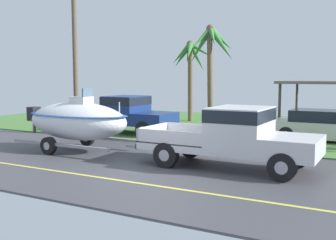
{
  "coord_description": "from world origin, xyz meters",
  "views": [
    {
      "loc": [
        6.33,
        -10.93,
        2.89
      ],
      "look_at": [
        -0.59,
        1.75,
        1.32
      ],
      "focal_mm": 44.0,
      "sensor_mm": 36.0,
      "label": 1
    }
  ],
  "objects_px": {
    "utility_pole": "(75,53)",
    "parked_sedan_near": "(325,126)",
    "boat_on_trailer": "(77,121)",
    "parked_pickup_background": "(126,113)",
    "palm_tree_near_right": "(212,49)",
    "palm_tree_mid": "(190,60)",
    "pickup_truck_towing": "(239,135)"
  },
  "relations": [
    {
      "from": "palm_tree_mid",
      "to": "palm_tree_near_right",
      "type": "bearing_deg",
      "value": -42.49
    },
    {
      "from": "palm_tree_mid",
      "to": "utility_pole",
      "type": "relative_size",
      "value": 0.66
    },
    {
      "from": "boat_on_trailer",
      "to": "utility_pole",
      "type": "height_order",
      "value": "utility_pole"
    },
    {
      "from": "parked_pickup_background",
      "to": "palm_tree_mid",
      "type": "distance_m",
      "value": 6.91
    },
    {
      "from": "pickup_truck_towing",
      "to": "palm_tree_mid",
      "type": "relative_size",
      "value": 1.14
    },
    {
      "from": "parked_sedan_near",
      "to": "boat_on_trailer",
      "type": "bearing_deg",
      "value": -139.23
    },
    {
      "from": "parked_pickup_background",
      "to": "parked_sedan_near",
      "type": "xyz_separation_m",
      "value": [
        9.04,
        2.19,
        -0.37
      ]
    },
    {
      "from": "parked_sedan_near",
      "to": "palm_tree_near_right",
      "type": "xyz_separation_m",
      "value": [
        -6.2,
        1.96,
        3.64
      ]
    },
    {
      "from": "pickup_truck_towing",
      "to": "boat_on_trailer",
      "type": "relative_size",
      "value": 1.02
    },
    {
      "from": "parked_pickup_background",
      "to": "palm_tree_near_right",
      "type": "xyz_separation_m",
      "value": [
        2.84,
        4.15,
        3.26
      ]
    },
    {
      "from": "boat_on_trailer",
      "to": "palm_tree_near_right",
      "type": "bearing_deg",
      "value": 78.33
    },
    {
      "from": "palm_tree_near_right",
      "to": "palm_tree_mid",
      "type": "distance_m",
      "value": 3.19
    },
    {
      "from": "palm_tree_near_right",
      "to": "utility_pole",
      "type": "distance_m",
      "value": 7.32
    },
    {
      "from": "pickup_truck_towing",
      "to": "palm_tree_near_right",
      "type": "xyz_separation_m",
      "value": [
        -4.64,
        8.89,
        3.25
      ]
    },
    {
      "from": "parked_sedan_near",
      "to": "utility_pole",
      "type": "bearing_deg",
      "value": -162.65
    },
    {
      "from": "utility_pole",
      "to": "parked_sedan_near",
      "type": "bearing_deg",
      "value": 17.35
    },
    {
      "from": "pickup_truck_towing",
      "to": "palm_tree_near_right",
      "type": "relative_size",
      "value": 1.02
    },
    {
      "from": "palm_tree_near_right",
      "to": "palm_tree_mid",
      "type": "bearing_deg",
      "value": 137.51
    },
    {
      "from": "palm_tree_mid",
      "to": "utility_pole",
      "type": "distance_m",
      "value": 7.99
    },
    {
      "from": "boat_on_trailer",
      "to": "palm_tree_near_right",
      "type": "distance_m",
      "value": 9.61
    },
    {
      "from": "pickup_truck_towing",
      "to": "boat_on_trailer",
      "type": "height_order",
      "value": "boat_on_trailer"
    },
    {
      "from": "pickup_truck_towing",
      "to": "utility_pole",
      "type": "height_order",
      "value": "utility_pole"
    },
    {
      "from": "boat_on_trailer",
      "to": "palm_tree_mid",
      "type": "height_order",
      "value": "palm_tree_mid"
    },
    {
      "from": "parked_sedan_near",
      "to": "utility_pole",
      "type": "distance_m",
      "value": 12.08
    },
    {
      "from": "boat_on_trailer",
      "to": "parked_pickup_background",
      "type": "distance_m",
      "value": 4.85
    },
    {
      "from": "boat_on_trailer",
      "to": "parked_pickup_background",
      "type": "relative_size",
      "value": 0.95
    },
    {
      "from": "boat_on_trailer",
      "to": "parked_pickup_background",
      "type": "xyz_separation_m",
      "value": [
        -1.01,
        4.74,
        -0.12
      ]
    },
    {
      "from": "parked_pickup_background",
      "to": "utility_pole",
      "type": "height_order",
      "value": "utility_pole"
    },
    {
      "from": "pickup_truck_towing",
      "to": "parked_pickup_background",
      "type": "distance_m",
      "value": 8.86
    },
    {
      "from": "palm_tree_near_right",
      "to": "utility_pole",
      "type": "relative_size",
      "value": 0.74
    },
    {
      "from": "pickup_truck_towing",
      "to": "parked_sedan_near",
      "type": "bearing_deg",
      "value": 77.33
    },
    {
      "from": "pickup_truck_towing",
      "to": "utility_pole",
      "type": "relative_size",
      "value": 0.75
    }
  ]
}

